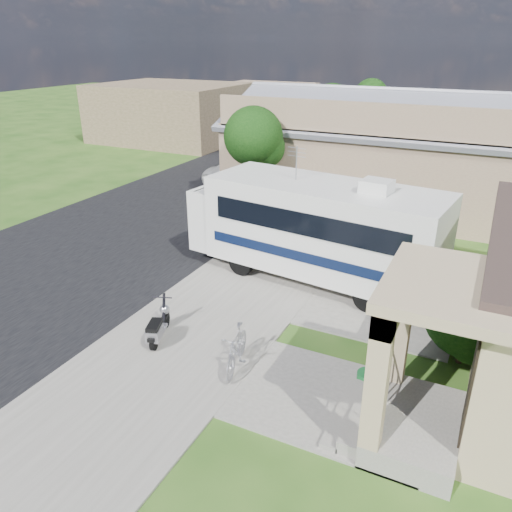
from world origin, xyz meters
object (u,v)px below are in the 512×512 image
at_px(shrub, 471,315).
at_px(pickup_truck, 251,170).
at_px(bicycle, 237,351).
at_px(garden_hose, 367,378).
at_px(van, 294,146).
at_px(scooter, 158,327).
at_px(motorhome, 315,226).

relative_size(shrub, pickup_truck, 0.46).
xyz_separation_m(bicycle, garden_hose, (2.81, 0.86, -0.40)).
bearing_deg(bicycle, van, 95.65).
height_order(scooter, van, van).
height_order(bicycle, garden_hose, bicycle).
relative_size(shrub, scooter, 1.71).
bearing_deg(pickup_truck, motorhome, 137.79).
bearing_deg(pickup_truck, scooter, 118.88).
height_order(pickup_truck, garden_hose, pickup_truck).
distance_m(pickup_truck, van, 6.47).
xyz_separation_m(pickup_truck, garden_hose, (9.64, -13.47, -0.63)).
height_order(van, garden_hose, van).
height_order(pickup_truck, van, van).
bearing_deg(motorhome, van, 121.54).
distance_m(motorhome, van, 17.00).
bearing_deg(motorhome, garden_hose, -49.38).
distance_m(motorhome, garden_hose, 5.56).
bearing_deg(pickup_truck, bicycle, 126.59).
xyz_separation_m(shrub, van, (-11.69, 18.18, -0.42)).
bearing_deg(shrub, bicycle, -150.55).
bearing_deg(garden_hose, pickup_truck, 125.61).
distance_m(shrub, pickup_truck, 16.40).
distance_m(scooter, garden_hose, 5.15).
bearing_deg(van, motorhome, -65.18).
xyz_separation_m(van, garden_hose, (9.88, -19.93, -0.74)).
distance_m(motorhome, scooter, 5.75).
height_order(scooter, garden_hose, scooter).
xyz_separation_m(motorhome, bicycle, (0.11, -5.31, -1.24)).
distance_m(motorhome, shrub, 5.47).
bearing_deg(scooter, garden_hose, -11.92).
distance_m(bicycle, pickup_truck, 15.88).
height_order(motorhome, garden_hose, motorhome).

